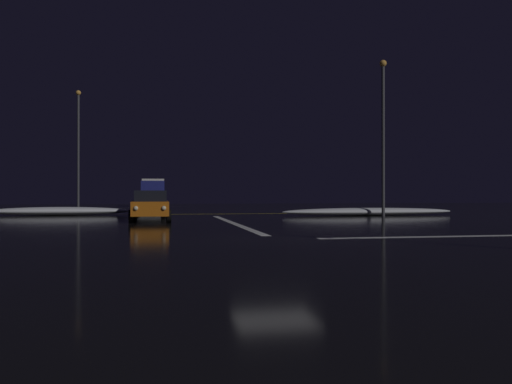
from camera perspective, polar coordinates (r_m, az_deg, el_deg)
The scene contains 13 objects.
ground at distance 15.99m, azimuth 2.09°, elevation -5.39°, with size 120.00×120.00×0.10m, color black.
stop_line_north at distance 24.96m, azimuth -2.55°, elevation -3.41°, with size 0.35×15.73×0.01m.
centre_line_ns at distance 36.47m, azimuth -5.12°, elevation -2.41°, with size 22.00×0.15×0.01m.
snow_bank_left_curb at distance 36.40m, azimuth -20.82°, elevation -1.98°, with size 9.04×1.50×0.55m.
snow_bank_right_curb at distance 34.57m, azimuth 12.27°, elevation -2.12°, with size 11.63×1.50×0.50m.
sedan_orange at distance 27.26m, azimuth -11.49°, elevation -1.46°, with size 2.02×4.33×1.57m.
sedan_black at distance 32.99m, azimuth -11.74°, elevation -1.25°, with size 2.02×4.33×1.57m.
sedan_silver at distance 38.71m, azimuth -11.40°, elevation -1.10°, with size 2.02×4.33×1.57m.
sedan_white at distance 45.35m, azimuth -11.51°, elevation -0.98°, with size 2.02×4.33×1.57m.
sedan_blue at distance 51.70m, azimuth -10.97°, elevation -0.89°, with size 2.02×4.33×1.57m.
box_truck at distance 59.09m, azimuth -11.22°, elevation 0.08°, with size 2.68×8.28×3.08m.
streetlamp_left_far at distance 46.97m, azimuth -18.91°, elevation 5.21°, with size 0.44×0.44×10.25m.
streetlamp_right_near at distance 33.51m, azimuth 13.77°, elevation 6.95°, with size 0.44×0.44×9.75m.
Camera 1 is at (-3.51, -15.54, 1.38)m, focal length 36.47 mm.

